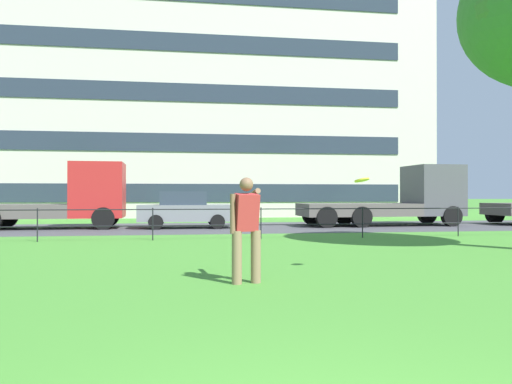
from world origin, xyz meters
TOP-DOWN VIEW (x-y plane):
  - street_strip at (0.00, 19.31)m, footprint 80.00×7.31m
  - park_fence at (-0.00, 13.61)m, footprint 30.35×0.04m
  - person_thrower at (0.20, 5.82)m, footprint 0.50×0.84m
  - frisbee at (2.41, 6.58)m, footprint 0.38×0.38m
  - flatbed_truck_far_right at (-5.75, 19.70)m, footprint 7.39×2.68m
  - car_grey_right at (-0.64, 19.18)m, footprint 4.02×1.84m
  - flatbed_truck_far_left at (9.21, 19.57)m, footprint 7.37×2.61m
  - apartment_building_background at (-1.14, 34.53)m, footprint 33.66×12.84m

SIDE VIEW (x-z plane):
  - street_strip at x=0.00m, z-range 0.00..0.01m
  - park_fence at x=0.00m, z-range 0.17..1.17m
  - car_grey_right at x=-0.64m, z-range 0.01..1.55m
  - person_thrower at x=0.20m, z-range 0.07..1.74m
  - flatbed_truck_far_right at x=-5.75m, z-range -0.16..2.59m
  - flatbed_truck_far_left at x=9.21m, z-range -0.16..2.59m
  - frisbee at x=2.41m, z-range 1.62..1.71m
  - apartment_building_background at x=-1.14m, z-range 0.00..18.54m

